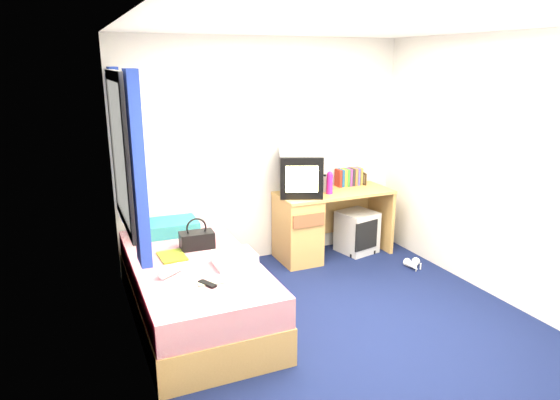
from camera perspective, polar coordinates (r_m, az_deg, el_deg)
name	(u,v)px	position (r m, az deg, el deg)	size (l,w,h in m)	color
ground	(341,324)	(4.37, 7.04, -13.93)	(3.40, 3.40, 0.00)	#0C1438
room_shell	(348,155)	(3.87, 7.75, 5.11)	(3.40, 3.40, 3.40)	white
bed	(195,289)	(4.39, -9.74, -10.00)	(1.01, 2.00, 0.54)	tan
pillow	(167,227)	(4.93, -12.78, -3.07)	(0.58, 0.37, 0.13)	#1951A5
desk	(311,223)	(5.56, 3.57, -2.69)	(1.30, 0.55, 0.75)	tan
storage_cube	(357,232)	(5.86, 8.78, -3.60)	(0.38, 0.38, 0.48)	silver
crt_tv	(301,175)	(5.35, 2.39, 2.89)	(0.57, 0.55, 0.45)	black
vcr	(301,150)	(5.30, 2.42, 5.72)	(0.47, 0.33, 0.09)	silver
book_row	(349,177)	(5.84, 7.86, 2.62)	(0.31, 0.13, 0.20)	maroon
picture_frame	(364,179)	(5.93, 9.56, 2.44)	(0.02, 0.12, 0.14)	black
pink_water_bottle	(330,184)	(5.45, 5.69, 1.85)	(0.07, 0.07, 0.22)	#E8208E
aerosol_can	(325,184)	(5.53, 5.13, 1.83)	(0.05, 0.05, 0.18)	silver
handbag	(197,239)	(4.50, -9.47, -4.45)	(0.30, 0.18, 0.28)	black
towel	(235,259)	(4.11, -5.21, -6.69)	(0.32, 0.27, 0.11)	white
magazine	(172,256)	(4.36, -12.24, -6.29)	(0.21, 0.28, 0.01)	#DAFF1C
water_bottle	(170,271)	(4.00, -12.42, -7.93)	(0.07, 0.07, 0.20)	white
colour_swatch_fan	(213,283)	(3.81, -7.69, -9.38)	(0.22, 0.06, 0.01)	yellow
remote_control	(207,284)	(3.80, -8.30, -9.47)	(0.05, 0.16, 0.02)	black
window_assembly	(125,154)	(4.24, -17.31, 4.99)	(0.11, 1.42, 1.40)	silver
white_heels	(413,265)	(5.56, 15.01, -7.23)	(0.22, 0.23, 0.09)	white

